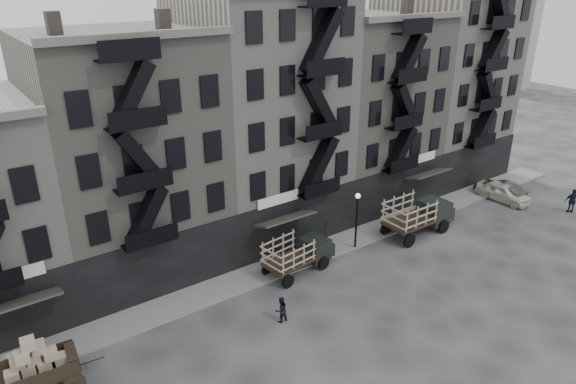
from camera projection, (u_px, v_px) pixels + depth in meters
ground at (348, 279)px, 32.83m from camera, size 140.00×140.00×0.00m
sidewalk at (312, 254)px, 35.60m from camera, size 55.00×2.50×0.15m
building_midwest at (127, 157)px, 31.86m from camera, size 10.00×11.35×16.20m
building_center at (262, 117)px, 36.82m from camera, size 10.00×11.35×18.20m
building_mideast at (363, 110)px, 42.57m from camera, size 10.00×11.35×16.20m
building_east at (443, 79)px, 47.33m from camera, size 10.00×11.35×19.20m
lamp_post at (357, 213)px, 35.28m from camera, size 0.36×0.36×4.28m
horse at (22, 362)px, 24.51m from camera, size 2.34×1.61×1.81m
wagon at (34, 362)px, 23.32m from camera, size 3.75×2.24×3.04m
stake_truck_west at (298, 251)px, 33.11m from camera, size 5.29×2.63×2.56m
stake_truck_east at (419, 212)px, 37.92m from camera, size 6.01×2.53×3.00m
car_east at (504, 192)px, 43.77m from camera, size 2.11×4.70×1.57m
car_far at (500, 189)px, 44.55m from camera, size 1.58×4.39×1.44m
pedestrian_mid at (281, 310)px, 28.51m from camera, size 0.76×0.60×1.56m
policeman at (572, 201)px, 41.52m from camera, size 1.22×1.16×2.03m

